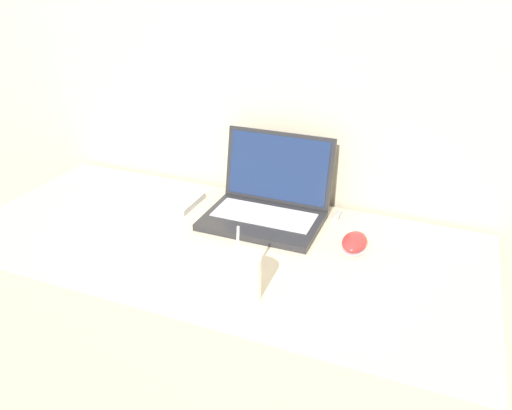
% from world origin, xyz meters
% --- Properties ---
extents(wall_back, '(7.00, 0.04, 2.50)m').
position_xyz_m(wall_back, '(0.00, 0.70, 1.25)').
color(wall_back, '#BCB299').
rests_on(wall_back, ground_plane).
extents(desk, '(1.45, 0.66, 0.76)m').
position_xyz_m(desk, '(0.00, 0.33, 0.38)').
color(desk, beige).
rests_on(desk, ground_plane).
extents(laptop, '(0.34, 0.28, 0.24)m').
position_xyz_m(laptop, '(0.08, 0.52, 0.82)').
color(laptop, '#232326').
rests_on(laptop, desk).
extents(drink_cup, '(0.09, 0.09, 0.18)m').
position_xyz_m(drink_cup, '(0.16, 0.13, 0.82)').
color(drink_cup, white).
rests_on(drink_cup, desk).
extents(computer_mouse, '(0.07, 0.11, 0.03)m').
position_xyz_m(computer_mouse, '(0.36, 0.44, 0.78)').
color(computer_mouse, '#B2B2B7').
rests_on(computer_mouse, desk).
extents(external_keyboard, '(0.41, 0.14, 0.02)m').
position_xyz_m(external_keyboard, '(-0.36, 0.49, 0.77)').
color(external_keyboard, silver).
rests_on(external_keyboard, desk).
extents(usb_stick, '(0.02, 0.06, 0.01)m').
position_xyz_m(usb_stick, '(0.27, 0.60, 0.77)').
color(usb_stick, '#99999E').
rests_on(usb_stick, desk).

